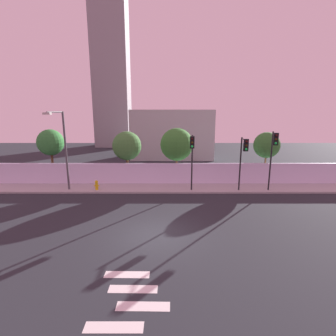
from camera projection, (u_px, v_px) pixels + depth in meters
The scene contains 15 objects.
ground_plane at pixel (156, 236), 13.39m from camera, with size 80.00×80.00×0.00m, color #24272C.
sidewalk at pixel (160, 188), 21.38m from camera, with size 36.00×2.40×0.15m, color #A5A5A5.
perimeter_wall at pixel (161, 173), 22.42m from camera, with size 36.00×0.18×1.80m, color silver.
crosswalk_marking at pixel (130, 297), 8.97m from camera, with size 2.61×3.00×0.01m.
traffic_light_left at pixel (244, 153), 19.34m from camera, with size 0.34×1.51×4.25m.
traffic_light_center at pixel (193, 151), 19.50m from camera, with size 0.36×1.21×4.42m.
traffic_light_right at pixel (274, 149), 19.28m from camera, with size 0.53×1.54×4.69m.
street_lamp_curbside at pixel (64, 144), 19.88m from camera, with size 0.84×1.92×6.20m.
fire_hydrant at pixel (97, 185), 20.68m from camera, with size 0.44×0.26×0.78m.
roadside_tree_leftmost at pixel (51, 143), 23.21m from camera, with size 2.36×2.36×4.78m.
roadside_tree_midleft at pixel (128, 146), 23.26m from camera, with size 2.62×2.62×4.60m.
roadside_tree_midright at pixel (177, 145), 23.22m from camera, with size 2.97×2.97×4.90m.
roadside_tree_rightmost at pixel (267, 145), 23.21m from camera, with size 2.35×2.35×4.53m.
low_building_distant at pixel (172, 134), 35.60m from camera, with size 10.93×6.00×6.55m, color #A7A7A7.
tower_on_skyline at pixel (112, 66), 44.97m from camera, with size 6.04×5.00×28.34m, color gray.
Camera 1 is at (0.68, -12.30, 6.37)m, focal length 27.41 mm.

